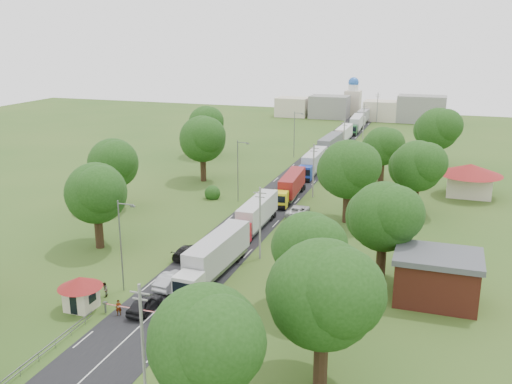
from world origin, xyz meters
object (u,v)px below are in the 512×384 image
at_px(guard_booth, 80,289).
at_px(car_lane_mid, 171,280).
at_px(boom_barrier, 133,310).
at_px(car_lane_front, 145,304).
at_px(truck_0, 214,257).
at_px(pedestrian_near, 119,308).
at_px(info_sign, 329,162).

distance_m(guard_booth, car_lane_mid, 9.68).
height_order(boom_barrier, car_lane_mid, car_lane_mid).
xyz_separation_m(guard_booth, car_lane_front, (6.20, 1.50, -1.36)).
xyz_separation_m(car_lane_front, car_lane_mid, (0.00, 5.82, 0.03)).
xyz_separation_m(guard_booth, truck_0, (9.43, 11.58, 0.14)).
bearing_deg(car_lane_mid, guard_booth, 54.25).
height_order(truck_0, pedestrian_near, truck_0).
relative_size(truck_0, pedestrian_near, 9.93).
bearing_deg(info_sign, truck_0, -93.51).
xyz_separation_m(guard_booth, car_lane_mid, (6.20, 7.32, -1.32)).
distance_m(car_lane_front, pedestrian_near, 2.49).
relative_size(boom_barrier, guard_booth, 2.10).
xyz_separation_m(info_sign, car_lane_mid, (-6.20, -52.68, -2.16)).
relative_size(truck_0, car_lane_mid, 3.08).
bearing_deg(guard_booth, pedestrian_near, 0.20).
distance_m(boom_barrier, guard_booth, 5.98).
distance_m(info_sign, pedestrian_near, 60.58).
relative_size(guard_booth, car_lane_mid, 0.86).
height_order(guard_booth, info_sign, info_sign).
bearing_deg(truck_0, car_lane_front, -107.79).
xyz_separation_m(boom_barrier, pedestrian_near, (-1.64, 0.01, -0.10)).
xyz_separation_m(info_sign, car_lane_front, (-6.20, -58.50, -2.20)).
height_order(boom_barrier, pedestrian_near, pedestrian_near).
relative_size(guard_booth, pedestrian_near, 2.79).
bearing_deg(pedestrian_near, car_lane_front, 9.56).
relative_size(guard_booth, truck_0, 0.28).
bearing_deg(info_sign, pedestrian_near, -97.78).
distance_m(boom_barrier, info_sign, 60.39).
xyz_separation_m(boom_barrier, info_sign, (6.56, 60.00, 2.11)).
height_order(info_sign, truck_0, truck_0).
bearing_deg(boom_barrier, car_lane_mid, 87.20).
xyz_separation_m(boom_barrier, car_lane_mid, (0.36, 7.32, -0.05)).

